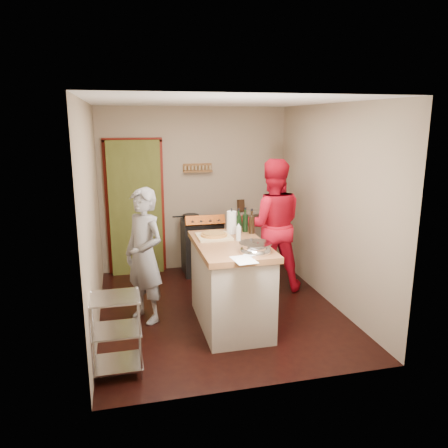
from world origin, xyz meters
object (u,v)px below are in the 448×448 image
(stove, at_px, (202,246))
(island, at_px, (231,282))
(person_stripe, at_px, (144,256))
(person_red, at_px, (272,225))
(wire_shelving, at_px, (116,331))

(stove, xyz_separation_m, island, (-0.00, -1.86, 0.08))
(island, height_order, person_stripe, person_stripe)
(island, xyz_separation_m, person_red, (0.85, 1.00, 0.41))
(stove, distance_m, person_stripe, 1.83)
(wire_shelving, bearing_deg, person_red, 38.84)
(wire_shelving, height_order, person_stripe, person_stripe)
(stove, height_order, wire_shelving, stove)
(stove, distance_m, island, 1.87)
(person_red, bearing_deg, stove, -34.76)
(person_stripe, relative_size, person_red, 0.87)
(wire_shelving, relative_size, person_stripe, 0.49)
(person_red, bearing_deg, person_stripe, 29.99)
(island, bearing_deg, person_red, 49.40)
(stove, distance_m, person_red, 1.31)
(island, xyz_separation_m, person_stripe, (-0.97, 0.36, 0.29))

